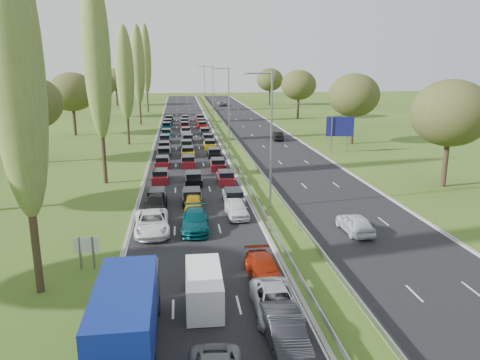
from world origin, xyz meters
TOP-DOWN VIEW (x-y plane):
  - ground at (4.50, 80.00)m, footprint 260.00×260.00m
  - near_carriageway at (-2.25, 82.50)m, footprint 10.50×215.00m
  - far_carriageway at (11.25, 82.50)m, footprint 10.50×215.00m
  - central_reservation at (4.50, 82.50)m, footprint 2.36×215.00m
  - lamp_columns at (4.50, 78.00)m, footprint 0.18×140.18m
  - poplar_row at (-11.50, 68.17)m, footprint 2.80×127.80m
  - woodland_left at (-22.00, 62.63)m, footprint 8.00×166.00m
  - woodland_right at (24.00, 66.67)m, footprint 8.00×153.00m
  - traffic_queue_fill at (-2.28, 77.29)m, footprint 9.08×67.93m
  - near_car_2 at (-5.69, 37.89)m, footprint 2.92×5.76m
  - near_car_3 at (-5.66, 43.07)m, footprint 2.02×4.83m
  - near_car_7 at (-2.38, 37.98)m, footprint 2.38×5.30m
  - near_car_8 at (-2.35, 42.82)m, footprint 1.74×4.01m
  - near_car_9 at (1.13, 21.98)m, footprint 1.67×4.67m
  - near_car_10 at (1.27, 24.85)m, footprint 2.36×4.96m
  - near_car_11 at (1.35, 28.83)m, footprint 1.98×4.66m
  - near_car_12 at (1.19, 40.79)m, footprint 1.87×4.30m
  - far_car_0 at (9.71, 35.85)m, footprint 1.96×4.46m
  - far_car_1 at (12.89, 79.96)m, footprint 1.79×4.47m
  - far_car_2 at (9.38, 145.57)m, footprint 2.71×5.44m
  - blue_lorry at (-5.85, 22.29)m, footprint 2.43×8.76m
  - white_van_rear at (-2.34, 26.52)m, footprint 1.88×4.80m
  - info_sign at (-9.40, 31.81)m, footprint 1.50×0.16m
  - direction_sign at (19.40, 67.74)m, footprint 3.99×0.50m

SIDE VIEW (x-z plane):
  - ground at x=4.50m, z-range 0.00..0.00m
  - near_carriageway at x=-2.25m, z-range -0.02..0.02m
  - far_carriageway at x=11.25m, z-range -0.02..0.02m
  - traffic_queue_fill at x=-2.28m, z-range 0.04..0.84m
  - central_reservation at x=4.50m, z-range 0.39..0.71m
  - near_car_11 at x=1.35m, z-range 0.02..1.36m
  - near_car_8 at x=-2.35m, z-range 0.02..1.36m
  - near_car_10 at x=1.27m, z-range 0.02..1.39m
  - near_car_3 at x=-5.66m, z-range 0.02..1.41m
  - far_car_1 at x=12.89m, z-range 0.02..1.46m
  - near_car_12 at x=1.19m, z-range 0.02..1.46m
  - far_car_2 at x=9.38m, z-range 0.02..1.50m
  - far_car_0 at x=9.71m, z-range 0.02..1.51m
  - near_car_7 at x=-2.38m, z-range 0.02..1.53m
  - near_car_9 at x=1.13m, z-range 0.02..1.56m
  - near_car_2 at x=-5.69m, z-range 0.02..1.58m
  - white_van_rear at x=-2.34m, z-range 0.03..1.96m
  - info_sign at x=-9.40m, z-range 0.32..2.42m
  - blue_lorry at x=-5.85m, z-range 0.08..3.77m
  - direction_sign at x=19.40m, z-range 0.97..6.17m
  - lamp_columns at x=4.50m, z-range 0.00..12.00m
  - woodland_right at x=24.00m, z-range 2.13..13.23m
  - woodland_left at x=-22.00m, z-range 2.13..13.23m
  - poplar_row at x=-11.50m, z-range 1.17..23.61m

